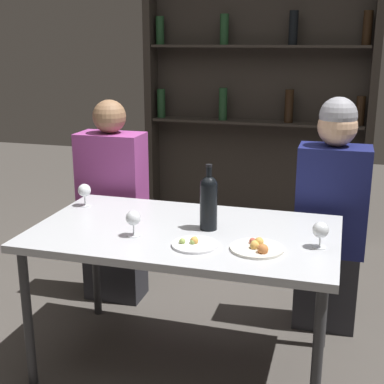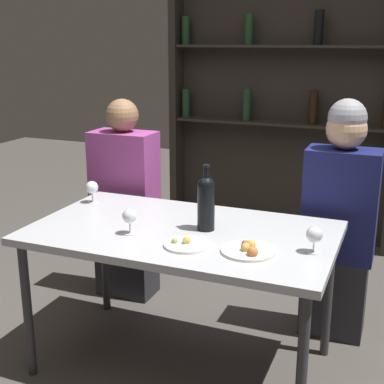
# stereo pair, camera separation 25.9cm
# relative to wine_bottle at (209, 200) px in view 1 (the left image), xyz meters

# --- Properties ---
(ground_plane) EXTENTS (10.00, 10.00, 0.00)m
(ground_plane) POSITION_rel_wine_bottle_xyz_m (-0.11, -0.04, -0.87)
(ground_plane) COLOR #47423D
(dining_table) EXTENTS (1.43, 0.83, 0.72)m
(dining_table) POSITION_rel_wine_bottle_xyz_m (-0.11, -0.04, -0.20)
(dining_table) COLOR #B7BABF
(dining_table) RESTS_ON ground_plane
(wine_rack_wall) EXTENTS (1.81, 0.21, 2.36)m
(wine_rack_wall) POSITION_rel_wine_bottle_xyz_m (-0.10, 1.96, 0.35)
(wine_rack_wall) COLOR #28231E
(wine_rack_wall) RESTS_ON ground_plane
(wine_bottle) EXTENTS (0.08, 0.08, 0.31)m
(wine_bottle) POSITION_rel_wine_bottle_xyz_m (0.00, 0.00, 0.00)
(wine_bottle) COLOR black
(wine_bottle) RESTS_ON dining_table
(wine_glass_0) EXTENTS (0.07, 0.07, 0.12)m
(wine_glass_0) POSITION_rel_wine_bottle_xyz_m (-0.30, -0.18, -0.06)
(wine_glass_0) COLOR silver
(wine_glass_0) RESTS_ON dining_table
(wine_glass_1) EXTENTS (0.07, 0.07, 0.12)m
(wine_glass_1) POSITION_rel_wine_bottle_xyz_m (0.52, -0.10, -0.06)
(wine_glass_1) COLOR silver
(wine_glass_1) RESTS_ON dining_table
(wine_glass_2) EXTENTS (0.07, 0.07, 0.12)m
(wine_glass_2) POSITION_rel_wine_bottle_xyz_m (-0.73, 0.17, -0.06)
(wine_glass_2) COLOR silver
(wine_glass_2) RESTS_ON dining_table
(food_plate_0) EXTENTS (0.20, 0.20, 0.04)m
(food_plate_0) POSITION_rel_wine_bottle_xyz_m (-0.01, -0.23, -0.13)
(food_plate_0) COLOR white
(food_plate_0) RESTS_ON dining_table
(food_plate_1) EXTENTS (0.23, 0.23, 0.05)m
(food_plate_1) POSITION_rel_wine_bottle_xyz_m (0.26, -0.20, -0.13)
(food_plate_1) COLOR silver
(food_plate_1) RESTS_ON dining_table
(seated_person_left) EXTENTS (0.39, 0.22, 1.25)m
(seated_person_left) POSITION_rel_wine_bottle_xyz_m (-0.75, 0.56, -0.28)
(seated_person_left) COLOR #26262B
(seated_person_left) RESTS_ON ground_plane
(seated_person_right) EXTENTS (0.38, 0.22, 1.30)m
(seated_person_right) POSITION_rel_wine_bottle_xyz_m (0.55, 0.56, -0.22)
(seated_person_right) COLOR #26262B
(seated_person_right) RESTS_ON ground_plane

